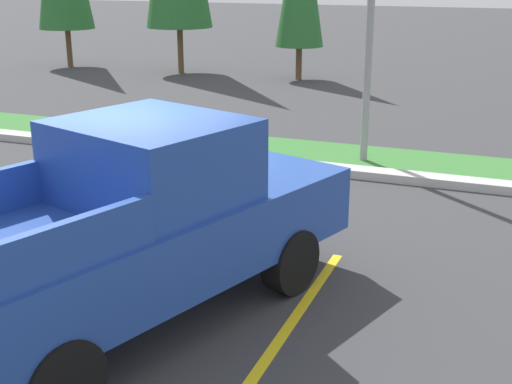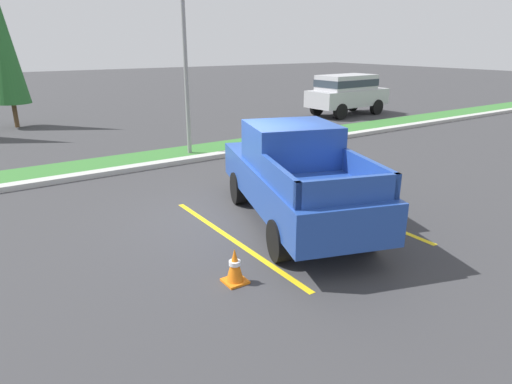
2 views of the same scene
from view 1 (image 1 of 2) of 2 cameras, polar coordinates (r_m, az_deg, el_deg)
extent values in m
plane|color=#38383A|center=(8.70, -11.23, -6.38)|extent=(120.00, 120.00, 0.00)
cube|color=yellow|center=(8.39, -18.94, -7.99)|extent=(0.12, 4.80, 0.01)
cube|color=yellow|center=(6.97, 1.62, -12.57)|extent=(0.12, 4.80, 0.01)
cube|color=#B2B2AD|center=(12.90, 0.55, 2.48)|extent=(56.00, 0.40, 0.15)
cube|color=#387533|center=(13.91, 2.15, 3.44)|extent=(56.00, 1.80, 0.06)
cylinder|color=black|center=(8.92, -5.92, -2.85)|extent=(0.51, 0.81, 0.76)
cylinder|color=black|center=(7.88, 2.85, -5.69)|extent=(0.51, 0.81, 0.76)
cylinder|color=black|center=(5.98, -15.92, -14.78)|extent=(0.51, 0.81, 0.76)
cube|color=#23479E|center=(7.18, -10.07, -4.07)|extent=(3.45, 5.53, 0.76)
cube|color=#23479E|center=(7.11, -8.59, 2.60)|extent=(2.18, 2.07, 0.84)
cube|color=#2D3842|center=(7.65, -4.05, 4.25)|extent=(1.56, 0.57, 0.63)
cube|color=#23479E|center=(5.53, -16.05, -4.74)|extent=(0.70, 1.83, 0.44)
cube|color=silver|center=(9.01, 2.38, -0.79)|extent=(1.76, 0.72, 0.28)
cylinder|color=brown|center=(26.90, -15.19, 11.43)|extent=(0.20, 0.20, 1.39)
cylinder|color=brown|center=(24.55, -6.26, 11.57)|extent=(0.20, 0.20, 1.57)
cylinder|color=brown|center=(23.03, 3.56, 10.60)|extent=(0.20, 0.20, 1.08)
camera|label=2|loc=(9.25, -77.41, 4.86)|focal=31.17mm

